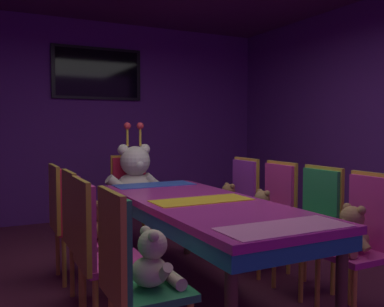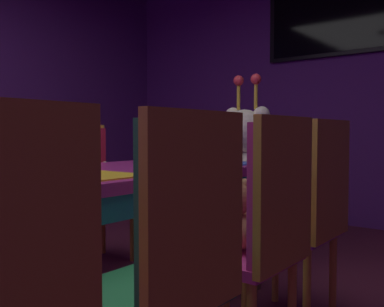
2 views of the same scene
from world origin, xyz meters
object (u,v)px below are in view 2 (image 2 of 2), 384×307
at_px(chair_right_1, 175,250).
at_px(chair_right_2, 265,220).
at_px(teddy_right_3, 287,203).
at_px(king_teddy_bear, 243,158).
at_px(teddy_left_2, 34,189).
at_px(banquet_table, 68,192).
at_px(teddy_left_3, 102,183).
at_px(throne_chair, 255,176).
at_px(chair_right_3, 314,202).
at_px(chair_left_3, 89,178).
at_px(chair_left_2, 21,185).
at_px(wall_tv, 327,21).
at_px(teddy_right_2, 233,220).

relative_size(chair_right_1, chair_right_2, 1.00).
xyz_separation_m(teddy_right_3, king_teddy_bear, (-0.71, 0.75, 0.17)).
distance_m(teddy_left_2, teddy_right_3, 1.51).
relative_size(banquet_table, teddy_left_3, 8.40).
distance_m(banquet_table, teddy_left_3, 1.10).
xyz_separation_m(chair_right_1, throne_chair, (-0.88, 1.98, 0.00)).
height_order(chair_right_3, teddy_right_3, chair_right_3).
xyz_separation_m(banquet_table, teddy_right_3, (0.71, 0.77, -0.08)).
relative_size(chair_left_3, chair_right_3, 1.00).
xyz_separation_m(chair_right_2, king_teddy_bear, (-0.88, 1.28, 0.15)).
distance_m(chair_left_2, wall_tv, 3.30).
xyz_separation_m(teddy_left_3, chair_right_2, (1.62, -0.57, 0.03)).
height_order(chair_right_2, teddy_right_2, chair_right_2).
distance_m(chair_right_3, teddy_right_3, 0.14).
bearing_deg(chair_left_2, chair_right_1, -17.62).
bearing_deg(banquet_table, chair_right_1, -17.64).
relative_size(chair_right_2, teddy_right_3, 3.33).
bearing_deg(teddy_left_3, teddy_left_2, -87.70).
xyz_separation_m(chair_left_2, teddy_right_2, (1.59, -0.03, -0.02)).
bearing_deg(chair_right_3, king_teddy_bear, -41.43).
distance_m(teddy_right_3, throne_chair, 1.16).
xyz_separation_m(chair_right_2, chair_right_3, (-0.03, 0.53, 0.00)).
height_order(teddy_right_3, king_teddy_bear, king_teddy_bear).
distance_m(banquet_table, chair_left_2, 0.90).
xyz_separation_m(banquet_table, chair_right_2, (0.88, 0.24, -0.06)).
xyz_separation_m(chair_right_1, chair_right_3, (-0.03, 1.05, 0.00)).
bearing_deg(chair_right_1, king_teddy_bear, -63.98).
distance_m(chair_right_1, throne_chair, 2.16).
bearing_deg(teddy_right_3, banquet_table, 47.51).
relative_size(teddy_left_2, chair_right_2, 0.31).
bearing_deg(king_teddy_bear, chair_right_2, 34.46).
bearing_deg(chair_left_3, teddy_right_3, -1.47).
distance_m(banquet_table, throne_chair, 1.70).
bearing_deg(teddy_left_2, banquet_table, -20.87).
bearing_deg(throne_chair, chair_right_1, 24.05).
relative_size(chair_right_3, teddy_right_3, 3.33).
distance_m(chair_left_3, teddy_right_2, 1.71).
bearing_deg(chair_right_1, chair_right_2, -89.76).
height_order(chair_right_2, chair_right_3, same).
distance_m(teddy_right_2, throne_chair, 1.63).
bearing_deg(chair_right_3, teddy_left_2, 17.74).
bearing_deg(banquet_table, teddy_left_3, 132.12).
distance_m(chair_right_2, teddy_right_3, 0.56).
xyz_separation_m(chair_right_2, throne_chair, (-0.88, 1.45, 0.00)).
bearing_deg(king_teddy_bear, wall_tv, 180.00).
bearing_deg(throne_chair, wall_tv, 180.00).
bearing_deg(teddy_left_3, banquet_table, -47.88).
height_order(banquet_table, teddy_left_2, teddy_left_2).
bearing_deg(banquet_table, chair_left_3, 137.16).
xyz_separation_m(teddy_left_2, chair_right_1, (1.60, -0.55, 0.01)).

